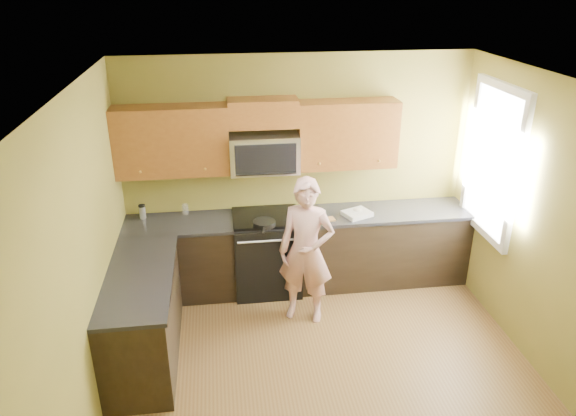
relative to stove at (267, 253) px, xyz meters
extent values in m
plane|color=brown|center=(0.40, -1.68, -0.47)|extent=(4.00, 4.00, 0.00)
plane|color=white|center=(0.40, -1.68, 2.23)|extent=(4.00, 4.00, 0.00)
plane|color=olive|center=(0.40, 0.32, 0.88)|extent=(4.00, 0.00, 4.00)
plane|color=olive|center=(-1.60, -1.68, 0.88)|extent=(0.00, 4.00, 4.00)
plane|color=olive|center=(2.40, -1.68, 0.88)|extent=(0.00, 4.00, 4.00)
cube|color=black|center=(0.40, 0.02, -0.03)|extent=(4.00, 0.60, 0.88)
cube|color=black|center=(-1.30, -1.08, -0.03)|extent=(0.60, 1.60, 0.88)
cube|color=black|center=(0.40, 0.01, 0.43)|extent=(4.00, 0.62, 0.04)
cube|color=black|center=(-1.29, -1.08, 0.43)|extent=(0.62, 1.60, 0.04)
cube|color=brown|center=(0.00, 0.16, 1.62)|extent=(0.76, 0.33, 0.30)
imported|color=#CC6866|center=(0.36, -0.64, 0.33)|extent=(0.69, 0.57, 1.61)
cube|color=#B27F47|center=(0.71, -0.14, 0.45)|extent=(0.12, 0.12, 0.01)
ellipsoid|color=silver|center=(0.31, -0.06, 0.48)|extent=(0.14, 0.15, 0.06)
ellipsoid|color=silver|center=(1.06, -0.02, 0.48)|extent=(0.16, 0.17, 0.07)
cube|color=silver|center=(1.04, -0.07, 0.47)|extent=(0.37, 0.34, 0.05)
cylinder|color=silver|center=(-0.91, 0.24, 0.51)|extent=(0.08, 0.08, 0.12)
camera|label=1|loc=(-0.50, -5.50, 3.02)|focal=33.35mm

